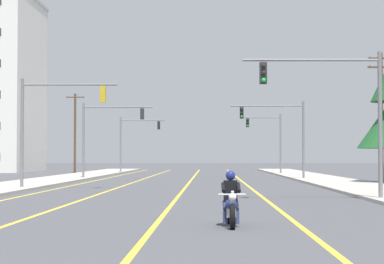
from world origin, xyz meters
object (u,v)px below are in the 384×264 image
at_px(traffic_signal_near_right, 339,101).
at_px(utility_pole_left_far, 75,131).
at_px(traffic_signal_far_left, 134,136).
at_px(traffic_signal_far_right, 270,135).
at_px(traffic_signal_near_left, 50,115).
at_px(motorcycle_with_rider, 231,204).
at_px(traffic_signal_mid_left, 104,128).
at_px(utility_pole_right_far, 381,113).
at_px(traffic_signal_mid_right, 282,127).

distance_m(traffic_signal_near_right, utility_pole_left_far, 55.64).
bearing_deg(traffic_signal_far_left, traffic_signal_far_right, -21.56).
xyz_separation_m(traffic_signal_near_right, traffic_signal_near_left, (-14.31, 10.31, -0.02)).
distance_m(traffic_signal_near_left, utility_pole_left_far, 41.89).
xyz_separation_m(traffic_signal_far_right, utility_pole_left_far, (-21.23, 6.04, 0.59)).
distance_m(motorcycle_with_rider, utility_pole_left_far, 65.11).
distance_m(traffic_signal_far_left, utility_pole_left_far, 6.64).
height_order(motorcycle_with_rider, utility_pole_left_far, utility_pole_left_far).
xyz_separation_m(traffic_signal_near_left, traffic_signal_far_right, (15.07, 35.38, -0.08)).
bearing_deg(traffic_signal_mid_left, motorcycle_with_rider, -77.28).
xyz_separation_m(traffic_signal_mid_left, utility_pole_right_far, (21.16, -5.83, 0.89)).
bearing_deg(traffic_signal_near_left, traffic_signal_far_left, 89.38).
bearing_deg(traffic_signal_near_left, traffic_signal_far_right, 66.93).
bearing_deg(utility_pole_left_far, motorcycle_with_rider, -76.07).
bearing_deg(motorcycle_with_rider, traffic_signal_far_left, 98.18).
relative_size(motorcycle_with_rider, traffic_signal_mid_left, 0.35).
bearing_deg(utility_pole_left_far, traffic_signal_far_right, -15.89).
bearing_deg(traffic_signal_mid_left, traffic_signal_mid_right, -5.58).
bearing_deg(traffic_signal_far_right, traffic_signal_mid_left, -132.18).
bearing_deg(traffic_signal_far_left, traffic_signal_mid_left, -90.42).
bearing_deg(traffic_signal_mid_left, utility_pole_right_far, -15.41).
height_order(traffic_signal_near_right, traffic_signal_near_left, same).
xyz_separation_m(traffic_signal_near_right, utility_pole_left_far, (-20.47, 51.74, 0.48)).
distance_m(traffic_signal_near_right, traffic_signal_mid_right, 27.98).
relative_size(motorcycle_with_rider, traffic_signal_near_left, 0.35).
bearing_deg(traffic_signal_far_right, traffic_signal_mid_right, -91.47).
relative_size(traffic_signal_near_right, traffic_signal_near_left, 1.00).
relative_size(motorcycle_with_rider, traffic_signal_far_right, 0.35).
relative_size(traffic_signal_mid_right, traffic_signal_far_right, 1.00).
bearing_deg(motorcycle_with_rider, traffic_signal_far_right, 84.40).
distance_m(traffic_signal_near_left, traffic_signal_mid_right, 22.93).
distance_m(traffic_signal_mid_left, utility_pole_right_far, 21.97).
distance_m(traffic_signal_near_right, traffic_signal_far_right, 45.70).
height_order(traffic_signal_near_left, traffic_signal_far_right, same).
xyz_separation_m(motorcycle_with_rider, traffic_signal_far_left, (-9.03, 62.81, 3.52)).
xyz_separation_m(traffic_signal_mid_right, traffic_signal_far_right, (0.46, 17.72, -0.11)).
xyz_separation_m(traffic_signal_near_right, traffic_signal_mid_left, (-14.02, 29.38, -0.00)).
distance_m(traffic_signal_far_right, utility_pole_left_far, 22.08).
height_order(traffic_signal_mid_right, traffic_signal_mid_left, same).
height_order(traffic_signal_near_right, utility_pole_left_far, utility_pole_left_far).
relative_size(traffic_signal_mid_right, traffic_signal_mid_left, 1.00).
bearing_deg(utility_pole_right_far, traffic_signal_near_right, -106.86).
height_order(traffic_signal_near_right, utility_pole_right_far, utility_pole_right_far).
bearing_deg(traffic_signal_near_left, traffic_signal_mid_left, 89.14).
distance_m(traffic_signal_near_left, traffic_signal_far_left, 41.16).
distance_m(traffic_signal_mid_right, traffic_signal_mid_left, 14.40).
distance_m(motorcycle_with_rider, traffic_signal_far_left, 63.56).
bearing_deg(traffic_signal_mid_right, utility_pole_left_far, 131.17).
bearing_deg(motorcycle_with_rider, traffic_signal_near_left, 113.65).
relative_size(traffic_signal_near_left, traffic_signal_far_right, 1.00).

